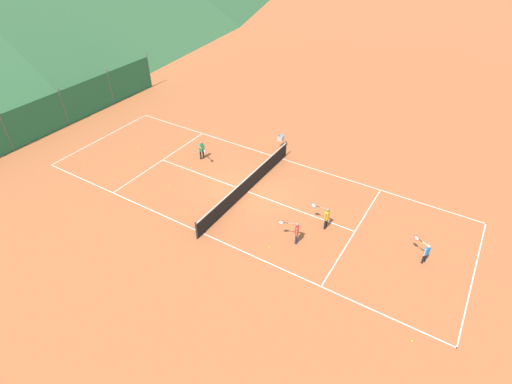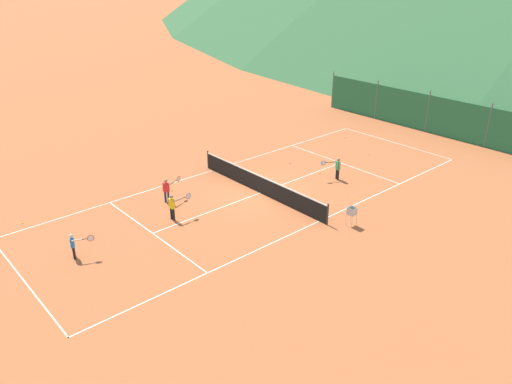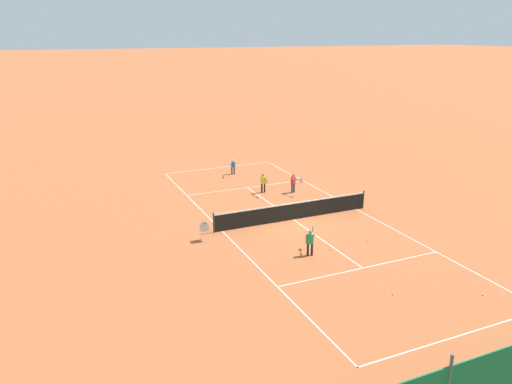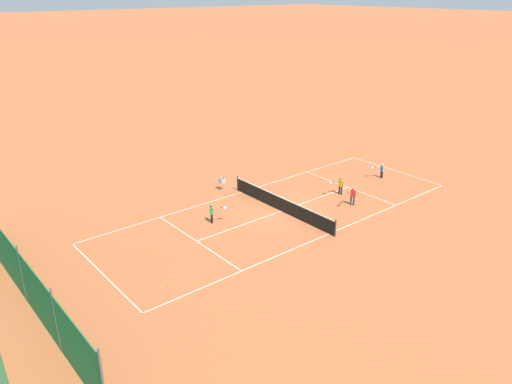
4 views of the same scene
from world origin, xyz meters
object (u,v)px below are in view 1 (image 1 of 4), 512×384
(player_near_service, at_px, (326,216))
(tennis_ball_service_box, at_px, (269,247))
(tennis_ball_mid_court, at_px, (139,148))
(tennis_ball_by_net_right, at_px, (192,167))
(tennis_ball_far_corner, at_px, (412,341))
(tennis_ball_alley_right, at_px, (85,163))
(player_far_service, at_px, (296,231))
(tennis_net, at_px, (247,184))
(tennis_ball_by_net_left, at_px, (249,260))
(player_near_baseline, at_px, (202,149))
(tennis_ball_alley_left, at_px, (170,186))
(ball_hopper, at_px, (281,139))
(player_far_baseline, at_px, (426,251))

(player_near_service, distance_m, tennis_ball_service_box, 3.26)
(tennis_ball_mid_court, xyz_separation_m, tennis_ball_by_net_right, (-0.01, -4.50, 0.00))
(tennis_ball_far_corner, bearing_deg, tennis_ball_alley_right, 84.89)
(player_far_service, height_order, tennis_ball_alley_right, player_far_service)
(tennis_net, distance_m, tennis_ball_service_box, 4.65)
(tennis_ball_far_corner, height_order, tennis_ball_by_net_left, same)
(player_near_baseline, distance_m, tennis_ball_alley_left, 3.44)
(player_near_baseline, distance_m, ball_hopper, 5.25)
(tennis_ball_alley_left, height_order, tennis_ball_by_net_left, same)
(player_near_baseline, distance_m, tennis_ball_alley_right, 7.35)
(player_far_service, relative_size, tennis_ball_service_box, 19.06)
(player_near_baseline, relative_size, tennis_ball_by_net_left, 18.84)
(player_near_service, distance_m, tennis_ball_far_corner, 6.92)
(tennis_net, height_order, player_near_baseline, player_near_baseline)
(player_near_service, xyz_separation_m, tennis_ball_by_net_left, (-3.92, 2.02, -0.71))
(tennis_ball_service_box, bearing_deg, tennis_ball_by_net_left, 163.02)
(tennis_ball_mid_court, distance_m, ball_hopper, 9.47)
(player_far_baseline, xyz_separation_m, player_near_baseline, (1.72, 14.06, 0.08))
(tennis_net, distance_m, player_far_baseline, 9.75)
(tennis_ball_service_box, xyz_separation_m, tennis_ball_alley_right, (0.36, 13.56, 0.00))
(player_far_service, xyz_separation_m, tennis_ball_alley_right, (-0.62, 14.43, -0.70))
(ball_hopper, bearing_deg, tennis_ball_service_box, -154.43)
(player_near_baseline, bearing_deg, player_far_service, -113.34)
(tennis_ball_by_net_right, relative_size, tennis_ball_alley_right, 1.00)
(player_near_baseline, relative_size, tennis_ball_by_net_right, 18.84)
(tennis_ball_by_net_right, height_order, tennis_ball_service_box, same)
(player_near_baseline, xyz_separation_m, tennis_ball_service_box, (-4.65, -7.62, -0.69))
(player_near_service, relative_size, player_far_baseline, 1.15)
(tennis_ball_by_net_right, relative_size, tennis_ball_far_corner, 1.00)
(tennis_ball_alley_left, bearing_deg, tennis_ball_mid_court, 64.78)
(tennis_ball_by_net_left, xyz_separation_m, tennis_ball_alley_right, (1.55, 13.19, 0.00))
(player_far_service, xyz_separation_m, tennis_ball_by_net_left, (-2.18, 1.24, -0.70))
(player_near_baseline, relative_size, tennis_ball_far_corner, 18.84)
(tennis_ball_by_net_left, bearing_deg, ball_hopper, 20.93)
(player_far_baseline, xyz_separation_m, tennis_ball_alley_right, (-2.56, 19.99, -0.61))
(player_near_baseline, height_order, ball_hopper, player_near_baseline)
(tennis_net, bearing_deg, tennis_ball_alley_left, 115.45)
(tennis_ball_mid_court, height_order, tennis_ball_by_net_right, same)
(tennis_ball_far_corner, bearing_deg, player_near_baseline, 67.38)
(player_far_service, distance_m, tennis_ball_alley_right, 14.46)
(ball_hopper, bearing_deg, tennis_net, -171.75)
(player_far_baseline, relative_size, player_far_service, 0.87)
(player_near_baseline, distance_m, player_far_service, 9.25)
(tennis_net, height_order, player_far_baseline, player_far_baseline)
(tennis_ball_by_net_left, bearing_deg, player_near_baseline, 51.17)
(tennis_ball_alley_left, relative_size, tennis_ball_by_net_right, 1.00)
(tennis_ball_mid_court, relative_size, tennis_ball_service_box, 1.00)
(tennis_ball_by_net_left, height_order, tennis_ball_alley_right, same)
(tennis_ball_service_box, distance_m, tennis_ball_alley_right, 13.56)
(tennis_ball_alley_left, xyz_separation_m, tennis_ball_alley_right, (-0.92, 6.17, 0.00))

